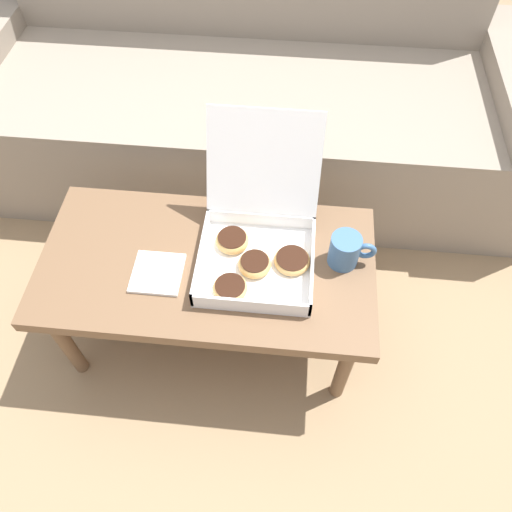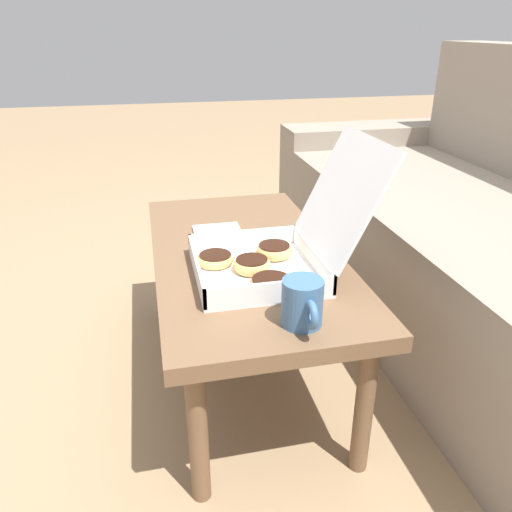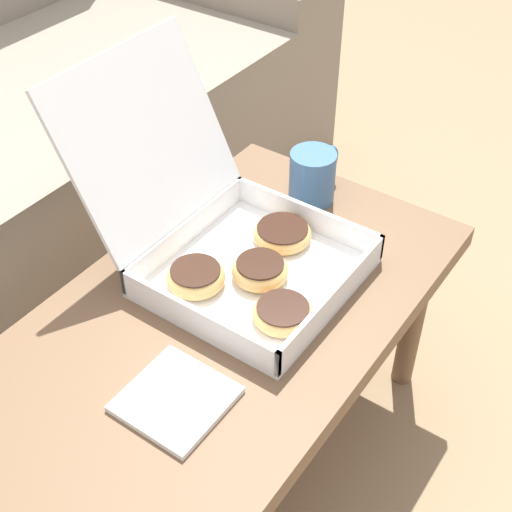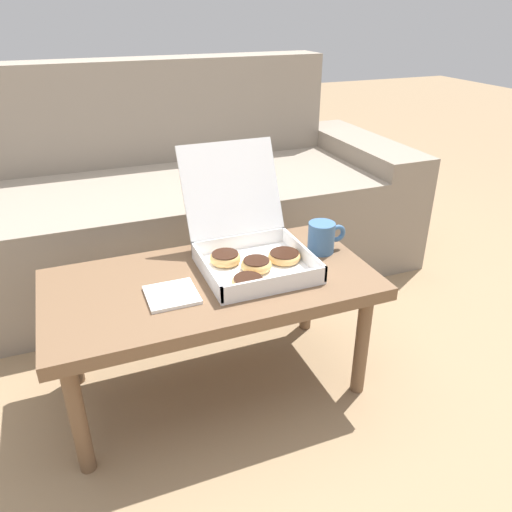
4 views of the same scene
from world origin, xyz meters
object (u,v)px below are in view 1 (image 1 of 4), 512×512
Objects in this scene: coffee_table at (208,271)px; pastry_box at (256,241)px; couch at (243,97)px; coffee_mug at (346,250)px.

pastry_box is at bearing 18.35° from coffee_table.
coffee_table is at bearing -90.00° from couch.
couch is at bearing 99.33° from pastry_box.
coffee_table is at bearing -173.79° from coffee_mug.
coffee_table is 0.41m from coffee_mug.
coffee_table is 0.18m from pastry_box.
coffee_mug is (0.40, -0.86, 0.16)m from couch.
pastry_box is 0.25m from coffee_mug.
couch is 2.40× the size of coffee_table.
coffee_table is 2.21× the size of pastry_box.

